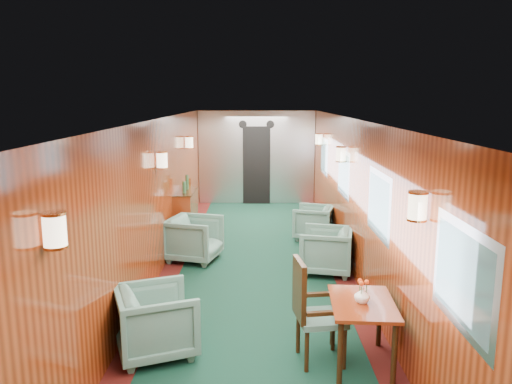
% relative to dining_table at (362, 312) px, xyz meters
% --- Properties ---
extents(room, '(12.00, 12.10, 2.40)m').
position_rel_dining_table_xyz_m(room, '(-1.09, 2.12, 1.06)').
color(room, '#0D3122').
rests_on(room, ground).
extents(bulkhead, '(2.98, 0.17, 2.39)m').
position_rel_dining_table_xyz_m(bulkhead, '(-1.09, 8.04, 0.61)').
color(bulkhead, silver).
rests_on(bulkhead, ground).
extents(windows_right, '(0.02, 8.60, 0.80)m').
position_rel_dining_table_xyz_m(windows_right, '(0.40, 2.37, 0.88)').
color(windows_right, '#B0B3B7').
rests_on(windows_right, ground).
extents(wall_sconces, '(2.97, 7.97, 0.25)m').
position_rel_dining_table_xyz_m(wall_sconces, '(-1.09, 2.69, 1.22)').
color(wall_sconces, '#FFEEC6').
rests_on(wall_sconces, ground).
extents(dining_table, '(0.69, 0.94, 0.68)m').
position_rel_dining_table_xyz_m(dining_table, '(0.00, 0.00, 0.00)').
color(dining_table, maroon).
rests_on(dining_table, ground).
extents(side_chair, '(0.56, 0.58, 1.11)m').
position_rel_dining_table_xyz_m(side_chair, '(-0.51, 0.05, 0.03)').
color(side_chair, '#204C45').
rests_on(side_chair, ground).
extents(credenza, '(0.35, 1.11, 1.27)m').
position_rel_dining_table_xyz_m(credenza, '(-2.43, 4.50, -0.07)').
color(credenza, maroon).
rests_on(credenza, ground).
extents(flower_vase, '(0.20, 0.20, 0.16)m').
position_rel_dining_table_xyz_m(flower_vase, '(-0.01, -0.03, 0.19)').
color(flower_vase, white).
rests_on(flower_vase, dining_table).
extents(armchair_left_near, '(1.04, 1.03, 0.74)m').
position_rel_dining_table_xyz_m(armchair_left_near, '(-2.15, 0.21, -0.20)').
color(armchair_left_near, '#204C45').
rests_on(armchair_left_near, ground).
extents(armchair_left_far, '(1.01, 0.99, 0.75)m').
position_rel_dining_table_xyz_m(armchair_left_far, '(-2.13, 3.35, -0.20)').
color(armchair_left_far, '#204C45').
rests_on(armchair_left_far, ground).
extents(armchair_right_near, '(0.94, 0.92, 0.72)m').
position_rel_dining_table_xyz_m(armchair_right_near, '(0.01, 2.75, -0.21)').
color(armchair_right_near, '#204C45').
rests_on(armchair_right_near, ground).
extents(armchair_right_far, '(0.89, 0.88, 0.66)m').
position_rel_dining_table_xyz_m(armchair_right_far, '(0.02, 4.66, -0.24)').
color(armchair_right_far, '#204C45').
rests_on(armchair_right_far, ground).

